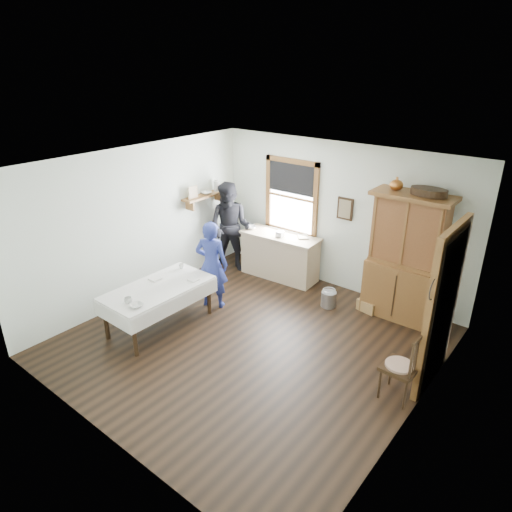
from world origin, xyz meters
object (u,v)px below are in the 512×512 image
Objects in this scene: work_counter at (280,256)px; china_hutch at (405,258)px; dining_table at (160,306)px; wicker_basket at (368,305)px; figure_dark at (230,231)px; pail at (329,299)px; spindle_chair at (400,365)px; woman_blue at (212,268)px.

china_hutch reaches higher than work_counter.
dining_table is 3.52m from wicker_basket.
china_hutch is 3.45m from figure_dark.
pail is 0.17× the size of figure_dark.
figure_dark is at bearing 177.81° from pail.
work_counter is 3.75m from spindle_chair.
woman_blue is (0.20, 1.02, 0.37)m from dining_table.
work_counter is at bearing -122.48° from woman_blue.
china_hutch is 1.47× the size of woman_blue.
woman_blue is at bearing -145.50° from wicker_basket.
pail is 0.19× the size of woman_blue.
figure_dark is at bearing 103.29° from dining_table.
wicker_basket is (1.98, -0.13, -0.34)m from work_counter.
pail is at bearing -153.88° from wicker_basket.
work_counter reaches higher than pail.
work_counter is 2.51m from china_hutch.
spindle_chair is 4.51m from figure_dark.
china_hutch is at bearing -11.16° from figure_dark.
spindle_chair is 3.49m from woman_blue.
spindle_chair is at bearing -54.72° from wicker_basket.
woman_blue is at bearing -148.34° from china_hutch.
pail is (-1.86, 1.47, -0.35)m from spindle_chair.
china_hutch is 1.08m from wicker_basket.
wicker_basket is (2.42, 2.54, -0.25)m from dining_table.
dining_table is at bearing -137.35° from china_hutch.
wicker_basket is at bearing -169.70° from woman_blue.
spindle_chair is 2.92× the size of wicker_basket.
wicker_basket is 0.20× the size of figure_dark.
pail is 0.83× the size of wicker_basket.
wicker_basket is at bearing -160.46° from china_hutch.
woman_blue is at bearing -102.10° from work_counter.
figure_dark is (-0.75, 1.31, 0.12)m from woman_blue.
china_hutch is 4.01m from dining_table.
woman_blue is 0.86× the size of figure_dark.
work_counter is 0.88× the size of dining_table.
figure_dark is at bearing -165.06° from work_counter.
work_counter is 0.73× the size of china_hutch.
woman_blue is (-3.47, 0.24, 0.23)m from spindle_chair.
china_hutch is (2.43, 0.04, 0.62)m from work_counter.
spindle_chair is at bearing -68.32° from china_hutch.
work_counter is at bearing 176.35° from wicker_basket.
woman_blue is at bearing 78.94° from dining_table.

